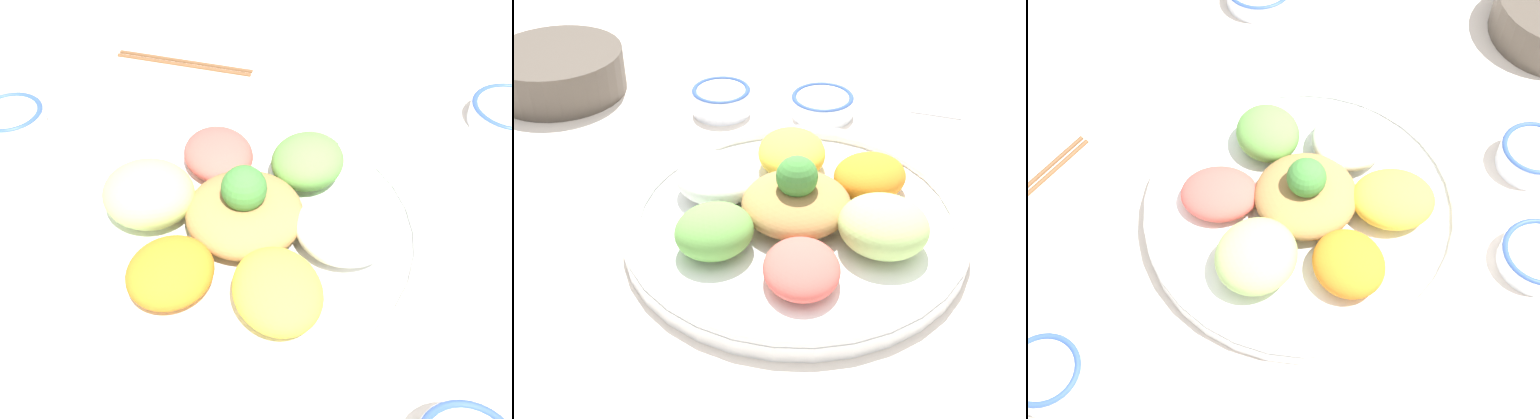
{
  "view_description": "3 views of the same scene",
  "coord_description": "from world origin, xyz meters",
  "views": [
    {
      "loc": [
        0.31,
        -0.3,
        0.52
      ],
      "look_at": [
        -0.01,
        -0.01,
        0.06
      ],
      "focal_mm": 42.0,
      "sensor_mm": 36.0,
      "label": 1
    },
    {
      "loc": [
        -0.62,
        0.31,
        0.54
      ],
      "look_at": [
        -0.06,
        0.04,
        0.07
      ],
      "focal_mm": 50.0,
      "sensor_mm": 36.0,
      "label": 2
    },
    {
      "loc": [
        -0.23,
        -0.47,
        0.78
      ],
      "look_at": [
        -0.07,
        -0.04,
        0.08
      ],
      "focal_mm": 50.0,
      "sensor_mm": 36.0,
      "label": 3
    }
  ],
  "objects": [
    {
      "name": "ground_plane",
      "position": [
        0.0,
        0.0,
        0.0
      ],
      "size": [
        2.4,
        2.4,
        0.0
      ],
      "primitive_type": "plane",
      "color": "silver"
    },
    {
      "name": "rice_bowl_blue",
      "position": [
        0.21,
        -0.18,
        0.02
      ],
      "size": [
        0.09,
        0.09,
        0.03
      ],
      "color": "white",
      "rests_on": "ground_plane"
    },
    {
      "name": "salad_platter",
      "position": [
        -0.03,
        -0.01,
        0.03
      ],
      "size": [
        0.41,
        0.41,
        0.11
      ],
      "color": "white",
      "rests_on": "ground_plane"
    },
    {
      "name": "sauce_bowl_far",
      "position": [
        0.29,
        -0.04,
        0.02
      ],
      "size": [
        0.09,
        0.09,
        0.04
      ],
      "color": "white",
      "rests_on": "ground_plane"
    },
    {
      "name": "sauce_bowl_dark",
      "position": [
        -0.38,
        -0.11,
        0.02
      ],
      "size": [
        0.09,
        0.09,
        0.04
      ],
      "color": "white",
      "rests_on": "ground_plane"
    }
  ]
}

